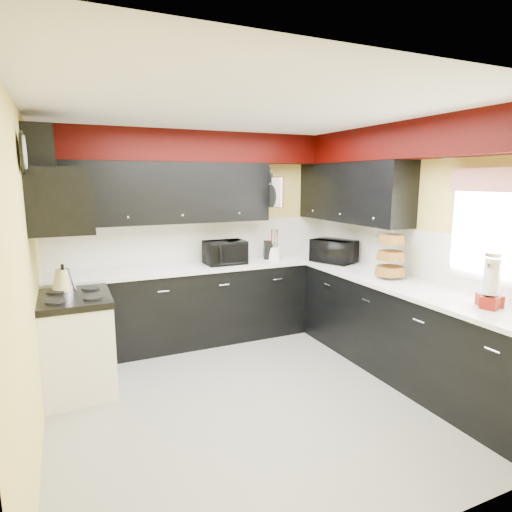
{
  "coord_description": "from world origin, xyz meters",
  "views": [
    {
      "loc": [
        -1.54,
        -3.33,
        1.96
      ],
      "look_at": [
        0.24,
        0.61,
        1.18
      ],
      "focal_mm": 30.0,
      "sensor_mm": 36.0,
      "label": 1
    }
  ],
  "objects_px": {
    "toaster_oven": "(225,252)",
    "knife_block": "(268,251)",
    "utensil_crock": "(274,253)",
    "kettle": "(63,279)",
    "microwave": "(334,251)"
  },
  "relations": [
    {
      "from": "toaster_oven",
      "to": "knife_block",
      "type": "height_order",
      "value": "toaster_oven"
    },
    {
      "from": "toaster_oven",
      "to": "utensil_crock",
      "type": "xyz_separation_m",
      "value": [
        0.67,
        0.01,
        -0.06
      ]
    },
    {
      "from": "knife_block",
      "to": "kettle",
      "type": "relative_size",
      "value": 1.0
    },
    {
      "from": "kettle",
      "to": "knife_block",
      "type": "bearing_deg",
      "value": 12.32
    },
    {
      "from": "toaster_oven",
      "to": "kettle",
      "type": "bearing_deg",
      "value": -166.3
    },
    {
      "from": "toaster_oven",
      "to": "utensil_crock",
      "type": "bearing_deg",
      "value": -0.14
    },
    {
      "from": "knife_block",
      "to": "utensil_crock",
      "type": "bearing_deg",
      "value": -21.59
    },
    {
      "from": "kettle",
      "to": "utensil_crock",
      "type": "bearing_deg",
      "value": 10.8
    },
    {
      "from": "utensil_crock",
      "to": "knife_block",
      "type": "height_order",
      "value": "knife_block"
    },
    {
      "from": "microwave",
      "to": "kettle",
      "type": "bearing_deg",
      "value": 66.38
    },
    {
      "from": "toaster_oven",
      "to": "utensil_crock",
      "type": "distance_m",
      "value": 0.67
    },
    {
      "from": "knife_block",
      "to": "toaster_oven",
      "type": "bearing_deg",
      "value": -155.4
    },
    {
      "from": "knife_block",
      "to": "kettle",
      "type": "bearing_deg",
      "value": -148.88
    },
    {
      "from": "utensil_crock",
      "to": "knife_block",
      "type": "distance_m",
      "value": 0.09
    },
    {
      "from": "kettle",
      "to": "microwave",
      "type": "bearing_deg",
      "value": 0.03
    }
  ]
}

